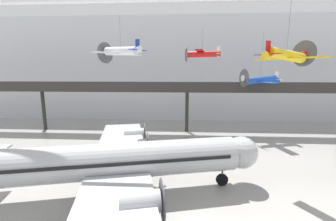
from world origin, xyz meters
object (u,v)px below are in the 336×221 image
object	(u,v)px
suspended_plane_yellow_lowwing	(286,55)
suspended_plane_white_twin	(121,51)
suspended_plane_blue_trainer	(260,80)
airliner_silver_main	(108,162)
suspended_plane_red_highwing	(202,54)

from	to	relation	value
suspended_plane_yellow_lowwing	suspended_plane_white_twin	xyz separation A→B (m)	(-17.90, 6.40, 0.99)
suspended_plane_blue_trainer	suspended_plane_white_twin	xyz separation A→B (m)	(-21.96, -12.24, 4.09)
suspended_plane_yellow_lowwing	suspended_plane_blue_trainer	bearing A→B (deg)	46.90
airliner_silver_main	suspended_plane_white_twin	world-z (taller)	suspended_plane_white_twin
airliner_silver_main	suspended_plane_white_twin	distance (m)	14.35
suspended_plane_blue_trainer	suspended_plane_red_highwing	size ratio (longest dim) A/B	1.34
airliner_silver_main	suspended_plane_red_highwing	size ratio (longest dim) A/B	5.07
suspended_plane_yellow_lowwing	suspended_plane_red_highwing	size ratio (longest dim) A/B	0.95
suspended_plane_blue_trainer	airliner_silver_main	bearing A→B (deg)	28.78
suspended_plane_white_twin	suspended_plane_red_highwing	bearing A→B (deg)	-112.73
airliner_silver_main	suspended_plane_yellow_lowwing	size ratio (longest dim) A/B	5.33
suspended_plane_yellow_lowwing	suspended_plane_white_twin	bearing A→B (deg)	129.52
airliner_silver_main	suspended_plane_red_highwing	distance (m)	23.45
airliner_silver_main	suspended_plane_white_twin	xyz separation A→B (m)	(-0.74, 8.91, 11.23)
suspended_plane_blue_trainer	suspended_plane_red_highwing	xyz separation A→B (m)	(-10.81, -3.56, 4.36)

